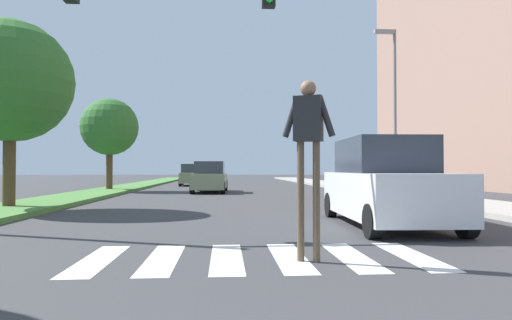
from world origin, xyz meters
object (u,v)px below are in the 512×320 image
tree_far (110,127)px  suv_crossing (385,184)px  sedan_distant (192,176)px  sedan_midblock (210,178)px  tree_mid (10,81)px  traffic_light_gantry (66,21)px  street_lamp_right (393,96)px  pedestrian_performer (308,140)px

tree_far → suv_crossing: size_ratio=1.10×
suv_crossing → sedan_distant: 25.30m
sedan_midblock → tree_mid: bearing=-119.2°
sedan_midblock → sedan_distant: 10.10m
traffic_light_gantry → suv_crossing: bearing=4.1°
street_lamp_right → suv_crossing: size_ratio=1.61×
tree_far → sedan_midblock: tree_far is taller
tree_mid → suv_crossing: tree_mid is taller
tree_far → pedestrian_performer: 21.26m
suv_crossing → sedan_midblock: 15.25m
pedestrian_performer → suv_crossing: pedestrian_performer is taller
tree_mid → traffic_light_gantry: bearing=-55.1°
tree_mid → pedestrian_performer: size_ratio=2.29×
tree_far → tree_mid: bearing=-90.2°
street_lamp_right → suv_crossing: (-4.05, -9.92, -3.66)m
tree_mid → suv_crossing: 11.44m
suv_crossing → sedan_distant: suv_crossing is taller
tree_far → sedan_distant: tree_far is taller
tree_far → traffic_light_gantry: size_ratio=0.68×
traffic_light_gantry → street_lamp_right: size_ratio=1.00×
sedan_midblock → sedan_distant: sedan_midblock is taller
sedan_distant → pedestrian_performer: bearing=-82.6°
tree_far → sedan_midblock: (5.74, -1.37, -2.87)m
tree_mid → sedan_midblock: 12.26m
pedestrian_performer → tree_far: bearing=111.3°
tree_mid → traffic_light_gantry: 5.80m
pedestrian_performer → sedan_distant: size_ratio=0.60×
tree_mid → pedestrian_performer: 11.36m
tree_mid → tree_far: size_ratio=1.11×
sedan_distant → tree_far: bearing=-115.1°
sedan_distant → suv_crossing: bearing=-76.0°
sedan_midblock → sedan_distant: (-1.73, 9.95, -0.01)m
tree_mid → sedan_midblock: tree_mid is taller
street_lamp_right → sedan_distant: 18.23m
suv_crossing → sedan_midblock: suv_crossing is taller
suv_crossing → sedan_midblock: (-4.40, 14.60, -0.15)m
sedan_midblock → sedan_distant: size_ratio=1.12×
tree_mid → traffic_light_gantry: traffic_light_gantry is taller
suv_crossing → street_lamp_right: bearing=67.8°
pedestrian_performer → traffic_light_gantry: bearing=143.3°
traffic_light_gantry → suv_crossing: 7.66m
sedan_distant → tree_mid: bearing=-101.3°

